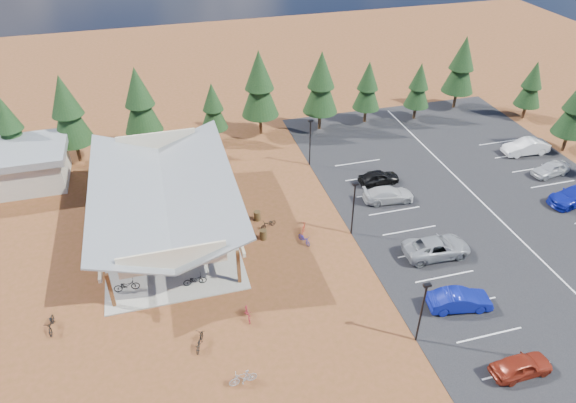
{
  "coord_description": "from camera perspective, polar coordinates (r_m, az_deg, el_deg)",
  "views": [
    {
      "loc": [
        -9.46,
        -29.98,
        27.4
      ],
      "look_at": [
        0.17,
        4.92,
        2.28
      ],
      "focal_mm": 32.0,
      "sensor_mm": 36.0,
      "label": 1
    }
  ],
  "objects": [
    {
      "name": "bike_0",
      "position": [
        40.37,
        -17.51,
        -8.88
      ],
      "size": [
        1.9,
        0.7,
        0.99
      ],
      "primitive_type": "imported",
      "rotation": [
        0.0,
        0.0,
        1.55
      ],
      "color": "black",
      "rests_on": "concrete_pad"
    },
    {
      "name": "bike_11",
      "position": [
        36.87,
        -4.51,
        -12.29
      ],
      "size": [
        0.49,
        1.61,
        0.96
      ],
      "primitive_type": "imported",
      "rotation": [
        0.0,
        0.0,
        0.03
      ],
      "color": "maroon",
      "rests_on": "ground"
    },
    {
      "name": "pine_4",
      "position": [
        57.63,
        -3.2,
        12.87
      ],
      "size": [
        4.2,
        4.2,
        9.78
      ],
      "color": "#382314",
      "rests_on": "ground"
    },
    {
      "name": "lamp_post_2",
      "position": [
        52.35,
        2.47,
        6.9
      ],
      "size": [
        0.5,
        0.25,
        5.14
      ],
      "color": "black",
      "rests_on": "ground"
    },
    {
      "name": "concrete_pad",
      "position": [
        46.0,
        -13.02,
        -2.78
      ],
      "size": [
        10.6,
        18.6,
        0.1
      ],
      "primitive_type": "cube",
      "color": "gray",
      "rests_on": "ground"
    },
    {
      "name": "bike_15",
      "position": [
        43.89,
        1.72,
        -3.06
      ],
      "size": [
        1.15,
        1.71,
        1.01
      ],
      "primitive_type": "imported",
      "rotation": [
        0.0,
        0.0,
        2.69
      ],
      "color": "#9A331F",
      "rests_on": "ground"
    },
    {
      "name": "bike_13",
      "position": [
        33.41,
        -5.04,
        -18.92
      ],
      "size": [
        1.87,
        0.68,
        1.1
      ],
      "primitive_type": "imported",
      "rotation": [
        0.0,
        0.0,
        4.8
      ],
      "color": "gray",
      "rests_on": "ground"
    },
    {
      "name": "car_2",
      "position": [
        43.2,
        16.2,
        -4.9
      ],
      "size": [
        5.62,
        2.78,
        1.53
      ],
      "primitive_type": "imported",
      "rotation": [
        0.0,
        0.0,
        1.53
      ],
      "color": "gray",
      "rests_on": "asphalt_lot"
    },
    {
      "name": "bike_4",
      "position": [
        39.65,
        -10.32,
        -8.56
      ],
      "size": [
        1.76,
        0.63,
        0.92
      ],
      "primitive_type": "imported",
      "rotation": [
        0.0,
        0.0,
        1.58
      ],
      "color": "black",
      "rests_on": "concrete_pad"
    },
    {
      "name": "car_1",
      "position": [
        39.17,
        18.52,
        -10.35
      ],
      "size": [
        4.75,
        2.33,
        1.5
      ],
      "primitive_type": "imported",
      "rotation": [
        0.0,
        0.0,
        1.4
      ],
      "color": "navy",
      "rests_on": "asphalt_lot"
    },
    {
      "name": "pine_6",
      "position": [
        61.61,
        8.85,
        12.59
      ],
      "size": [
        3.21,
        3.21,
        7.49
      ],
      "color": "#382314",
      "rests_on": "ground"
    },
    {
      "name": "bike_2",
      "position": [
        45.98,
        -16.04,
        -2.48
      ],
      "size": [
        1.91,
        0.7,
        1.0
      ],
      "primitive_type": "imported",
      "rotation": [
        0.0,
        0.0,
        1.55
      ],
      "color": "navy",
      "rests_on": "concrete_pad"
    },
    {
      "name": "bike_3",
      "position": [
        51.5,
        -15.24,
        2.02
      ],
      "size": [
        1.68,
        0.89,
        0.97
      ],
      "primitive_type": "imported",
      "rotation": [
        0.0,
        0.0,
        1.29
      ],
      "color": "maroon",
      "rests_on": "concrete_pad"
    },
    {
      "name": "pine_2",
      "position": [
        56.33,
        -16.18,
        10.71
      ],
      "size": [
        4.01,
        4.01,
        9.34
      ],
      "color": "#382314",
      "rests_on": "ground"
    },
    {
      "name": "car_3",
      "position": [
        48.64,
        11.11,
        0.76
      ],
      "size": [
        4.95,
        2.48,
        1.38
      ],
      "primitive_type": "imported",
      "rotation": [
        0.0,
        0.0,
        1.45
      ],
      "color": "#B4B4B4",
      "rests_on": "asphalt_lot"
    },
    {
      "name": "bike_5",
      "position": [
        42.56,
        -10.28,
        -4.97
      ],
      "size": [
        1.68,
        0.59,
        0.99
      ],
      "primitive_type": "imported",
      "rotation": [
        0.0,
        0.0,
        1.49
      ],
      "color": "gray",
      "rests_on": "concrete_pad"
    },
    {
      "name": "bike_6",
      "position": [
        47.93,
        -11.17,
        -0.04
      ],
      "size": [
        1.89,
        1.02,
        0.94
      ],
      "primitive_type": "imported",
      "rotation": [
        0.0,
        0.0,
        1.34
      ],
      "color": "navy",
      "rests_on": "concrete_pad"
    },
    {
      "name": "pine_7",
      "position": [
        63.76,
        14.33,
        12.39
      ],
      "size": [
        2.99,
        2.99,
        6.97
      ],
      "color": "#382314",
      "rests_on": "ground"
    },
    {
      "name": "bike_12",
      "position": [
        35.62,
        -9.82,
        -15.06
      ],
      "size": [
        1.18,
        1.92,
        0.95
      ],
      "primitive_type": "imported",
      "rotation": [
        0.0,
        0.0,
        2.82
      ],
      "color": "black",
      "rests_on": "ground"
    },
    {
      "name": "trash_bin_1",
      "position": [
        45.55,
        -3.45,
        -1.6
      ],
      "size": [
        0.6,
        0.6,
        0.9
      ],
      "primitive_type": "cylinder",
      "color": "#402F17",
      "rests_on": "ground"
    },
    {
      "name": "car_0",
      "position": [
        36.65,
        24.51,
        -16.26
      ],
      "size": [
        4.03,
        1.7,
        1.36
      ],
      "primitive_type": "imported",
      "rotation": [
        0.0,
        0.0,
        1.59
      ],
      "color": "maroon",
      "rests_on": "asphalt_lot"
    },
    {
      "name": "trash_bin_0",
      "position": [
        43.39,
        -2.77,
        -3.7
      ],
      "size": [
        0.6,
        0.6,
        0.9
      ],
      "primitive_type": "cylinder",
      "color": "#402F17",
      "rests_on": "ground"
    },
    {
      "name": "asphalt_lot",
      "position": [
        51.18,
        20.81,
        -0.15
      ],
      "size": [
        27.0,
        44.0,
        0.04
      ],
      "primitive_type": "cube",
      "color": "black",
      "rests_on": "ground"
    },
    {
      "name": "outbuilding",
      "position": [
        56.19,
        -28.51,
        3.38
      ],
      "size": [
        11.0,
        7.0,
        3.9
      ],
      "color": "#ADA593",
      "rests_on": "ground"
    },
    {
      "name": "pine_5",
      "position": [
        58.86,
        3.69,
        13.01
      ],
      "size": [
        3.98,
        3.98,
        9.28
      ],
      "color": "#382314",
      "rests_on": "ground"
    },
    {
      "name": "lamp_post_0",
      "position": [
        34.71,
        14.69,
        -11.46
      ],
      "size": [
        0.5,
        0.25,
        5.14
      ],
      "color": "black",
      "rests_on": "ground"
    },
    {
      "name": "bike_8",
      "position": [
        39.59,
        -24.82,
        -12.23
      ],
      "size": [
        0.67,
        1.89,
        0.99
      ],
      "primitive_type": "imported",
      "rotation": [
        0.0,
        0.0,
        0.01
      ],
      "color": "black",
      "rests_on": "ground"
    },
    {
      "name": "pine_8",
      "position": [
        67.79,
        18.74,
        14.16
      ],
      "size": [
        3.9,
        3.9,
        9.08
      ],
      "color": "#382314",
      "rests_on": "ground"
    },
    {
      "name": "car_8",
      "position": [
        58.02,
        27.17,
        3.26
      ],
      "size": [
        4.26,
        2.19,
        1.39
      ],
      "primitive_type": "imported",
      "rotation": [
        0.0,
        0.0,
        -1.43
      ],
      "color": "#B0B3B7",
      "rests_on": "asphalt_lot"
    },
    {
      "name": "bike_14",
      "position": [
        42.98,
        1.82,
        -4.17
      ],
      "size": [
        1.04,
        1.64,
        0.82
      ],
      "primitive_type": "imported",
      "rotation": [
        0.0,
        0.0,
        0.35
      ],
      "color": "#1D1B94",
      "rests_on": "ground"
    },
    {
      "name": "bike_pavilion",
      "position": [
        43.86,
        -13.66,
        1.13
      ],
      "size": [
        11.65,
        19.4,
        4.97
      ],
      "color": "brown",
      "rests_on": "concrete_pad"
    },
    {
      "name": "bike_7",
      "position": [
        50.01,
        -10.52,
        1.75
      ],
      "size": [
        1.86,
        1.0,
        1.08
      ],
      "primitive_type": "imported",
      "rotation": [
        0.0,
        0.0,
        1.28
      ],
      "color": "maroon",
      "rests_on": "concrete_pad"
    },
    {
      "name": "lamp_post_1",
      "position": [
        42.76,
        7.3,
        -0.4
      ],
      "size": [
        0.5,
        0.25,
        5.14
      ],
      "color": "black",
      "rests_on": "ground"
    },
    {
      "name": "pine_3",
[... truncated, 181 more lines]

